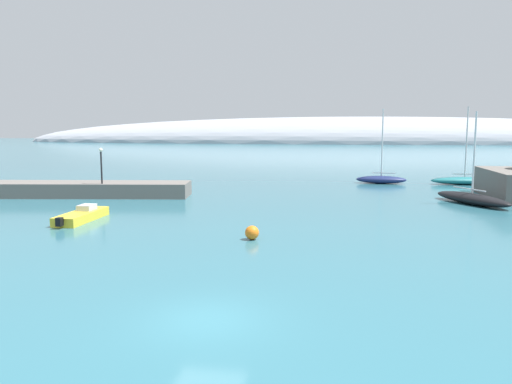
{
  "coord_description": "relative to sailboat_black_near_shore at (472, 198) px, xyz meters",
  "views": [
    {
      "loc": [
        4.37,
        -15.86,
        6.54
      ],
      "look_at": [
        -2.45,
        25.05,
        1.23
      ],
      "focal_mm": 34.65,
      "sensor_mm": 36.0,
      "label": 1
    }
  ],
  "objects": [
    {
      "name": "distant_ridge",
      "position": [
        -5.27,
        191.92,
        -0.52
      ],
      "size": [
        328.12,
        58.54,
        24.36
      ],
      "primitive_type": "ellipsoid",
      "color": "#999EA8",
      "rests_on": "ground"
    },
    {
      "name": "mooring_buoy_orange",
      "position": [
        -16.59,
        -16.99,
        -0.1
      ],
      "size": [
        0.84,
        0.84,
        0.84
      ],
      "primitive_type": "sphere",
      "color": "orange",
      "rests_on": "water"
    },
    {
      "name": "harbor_lamp_post",
      "position": [
        -33.63,
        -1.97,
        3.02
      ],
      "size": [
        0.36,
        0.36,
        3.37
      ],
      "color": "black",
      "rests_on": "breakwater_rocks"
    },
    {
      "name": "motorboat_yellow_foreground",
      "position": [
        -29.72,
        -12.95,
        -0.15
      ],
      "size": [
        1.8,
        5.96,
        1.03
      ],
      "rotation": [
        0.0,
        0.0,
        1.6
      ],
      "color": "yellow",
      "rests_on": "water"
    },
    {
      "name": "sailboat_navy_mid_mooring",
      "position": [
        -6.47,
        15.53,
        0.03
      ],
      "size": [
        6.01,
        2.35,
        8.88
      ],
      "rotation": [
        0.0,
        0.0,
        3.08
      ],
      "color": "navy",
      "rests_on": "water"
    },
    {
      "name": "sailboat_teal_outer_mooring",
      "position": [
        3.16,
        15.94,
        0.0
      ],
      "size": [
        7.86,
        2.62,
        9.12
      ],
      "rotation": [
        0.0,
        0.0,
        3.21
      ],
      "color": "#1E6B70",
      "rests_on": "water"
    },
    {
      "name": "sailboat_black_near_shore",
      "position": [
        0.0,
        0.0,
        0.0
      ],
      "size": [
        5.91,
        8.35,
        8.04
      ],
      "rotation": [
        0.0,
        0.0,
        5.22
      ],
      "color": "black",
      "rests_on": "water"
    },
    {
      "name": "water",
      "position": [
        -16.0,
        -29.47,
        -0.52
      ],
      "size": [
        600.0,
        600.0,
        0.0
      ],
      "primitive_type": "plane",
      "color": "#2D6675",
      "rests_on": "ground"
    },
    {
      "name": "breakwater_rocks",
      "position": [
        -37.83,
        -1.28,
        0.18
      ],
      "size": [
        24.41,
        7.5,
        1.39
      ],
      "primitive_type": "cube",
      "rotation": [
        0.0,
        0.0,
        0.15
      ],
      "color": "#66605B",
      "rests_on": "ground"
    }
  ]
}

